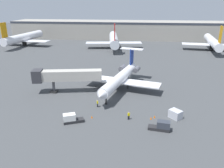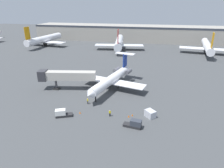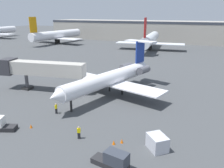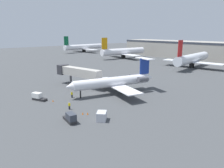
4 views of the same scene
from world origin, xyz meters
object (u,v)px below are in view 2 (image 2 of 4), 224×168
object	(u,v)px
cargo_container_uld	(150,114)
parked_airliner_centre	(119,42)
traffic_cone_near	(80,112)
regional_jet	(112,78)
parked_airliner_east_mid	(207,46)
jet_bridge	(64,76)
parked_airliner_west_mid	(44,39)
ground_crew_loader	(110,113)
baggage_tug_trailing	(62,114)
ground_crew_marshaller	(88,101)
traffic_cone_far	(132,115)
traffic_cone_mid	(129,116)
baggage_tug_lead	(134,124)

from	to	relation	value
cargo_container_uld	parked_airliner_centre	distance (m)	75.54
traffic_cone_near	parked_airliner_centre	world-z (taller)	parked_airliner_centre
regional_jet	parked_airliner_east_mid	size ratio (longest dim) A/B	0.79
jet_bridge	parked_airliner_west_mid	size ratio (longest dim) A/B	0.53
ground_crew_loader	traffic_cone_near	distance (m)	7.60
baggage_tug_trailing	parked_airliner_east_mid	distance (m)	90.86
parked_airliner_east_mid	traffic_cone_near	bearing A→B (deg)	-121.12
regional_jet	parked_airliner_east_mid	bearing A→B (deg)	54.92
ground_crew_marshaller	baggage_tug_trailing	bearing A→B (deg)	-117.10
baggage_tug_trailing	traffic_cone_far	size ratio (longest dim) A/B	7.69
parked_airliner_centre	baggage_tug_trailing	bearing A→B (deg)	-89.97
traffic_cone_far	traffic_cone_mid	bearing A→B (deg)	-136.81
cargo_container_uld	traffic_cone_far	distance (m)	4.30
traffic_cone_mid	parked_airliner_east_mid	xyz separation A→B (m)	(32.80, 73.50, 3.96)
traffic_cone_near	jet_bridge	bearing A→B (deg)	127.44
traffic_cone_near	traffic_cone_mid	distance (m)	12.16
parked_airliner_east_mid	regional_jet	bearing A→B (deg)	-125.08
traffic_cone_mid	parked_airliner_centre	xyz separation A→B (m)	(-15.83, 73.68, 4.16)
ground_crew_loader	parked_airliner_centre	distance (m)	75.19
regional_jet	ground_crew_marshaller	bearing A→B (deg)	-110.61
parked_airliner_west_mid	traffic_cone_near	bearing A→B (deg)	-54.97
traffic_cone_mid	parked_airliner_west_mid	world-z (taller)	parked_airliner_west_mid
cargo_container_uld	traffic_cone_near	bearing A→B (deg)	-173.09
jet_bridge	baggage_tug_lead	bearing A→B (deg)	-34.16
regional_jet	baggage_tug_lead	world-z (taller)	regional_jet
regional_jet	ground_crew_marshaller	xyz separation A→B (m)	(-4.40, -11.70, -2.59)
ground_crew_loader	baggage_tug_lead	world-z (taller)	baggage_tug_lead
ground_crew_marshaller	traffic_cone_near	xyz separation A→B (m)	(-0.22, -5.34, -0.58)
traffic_cone_near	ground_crew_marshaller	bearing A→B (deg)	87.60
traffic_cone_near	parked_airliner_east_mid	size ratio (longest dim) A/B	0.02
baggage_tug_trailing	traffic_cone_mid	size ratio (longest dim) A/B	7.69
baggage_tug_lead	parked_airliner_centre	xyz separation A→B (m)	(-17.55, 77.63, 3.60)
traffic_cone_far	parked_airliner_east_mid	bearing A→B (deg)	66.24
parked_airliner_west_mid	traffic_cone_far	bearing A→B (deg)	-48.33
ground_crew_marshaller	traffic_cone_mid	xyz separation A→B (m)	(11.90, -4.43, -0.58)
cargo_container_uld	parked_airliner_centre	xyz separation A→B (m)	(-20.83, 72.52, 3.56)
ground_crew_marshaller	baggage_tug_lead	bearing A→B (deg)	-31.61
regional_jet	traffic_cone_far	size ratio (longest dim) A/B	49.16
cargo_container_uld	traffic_cone_near	world-z (taller)	cargo_container_uld
traffic_cone_near	ground_crew_loader	bearing A→B (deg)	2.57
jet_bridge	parked_airliner_east_mid	world-z (taller)	parked_airliner_east_mid
cargo_container_uld	traffic_cone_far	size ratio (longest dim) A/B	5.46
ground_crew_marshaller	parked_airliner_east_mid	xyz separation A→B (m)	(44.70, 69.08, 3.38)
traffic_cone_mid	parked_airliner_west_mid	size ratio (longest dim) A/B	0.02
traffic_cone_near	parked_airliner_centre	size ratio (longest dim) A/B	0.02
traffic_cone_far	ground_crew_loader	bearing A→B (deg)	-166.34
ground_crew_marshaller	baggage_tug_lead	size ratio (longest dim) A/B	0.41
baggage_tug_trailing	ground_crew_loader	bearing A→B (deg)	13.09
jet_bridge	ground_crew_marshaller	xyz separation A→B (m)	(10.35, -7.88, -3.71)
parked_airliner_east_mid	ground_crew_marshaller	bearing A→B (deg)	-122.91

